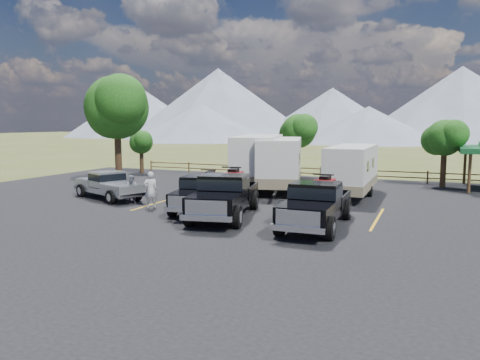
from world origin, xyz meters
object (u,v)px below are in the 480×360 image
at_px(rig_left, 202,191).
at_px(rig_center, 225,194).
at_px(rig_right, 317,203).
at_px(trailer_left, 258,161).
at_px(tree_big_nw, 116,108).
at_px(trailer_center, 280,163).
at_px(trailer_right, 352,170).
at_px(pickup_silver, 109,185).
at_px(person_a, 151,190).
at_px(person_b, 132,189).

xyz_separation_m(rig_left, rig_center, (1.84, -1.19, 0.15)).
distance_m(rig_right, trailer_left, 12.07).
bearing_deg(rig_right, tree_big_nw, 153.52).
bearing_deg(rig_right, trailer_center, 114.76).
distance_m(rig_right, trailer_right, 9.06).
distance_m(tree_big_nw, trailer_left, 10.75).
xyz_separation_m(tree_big_nw, trailer_left, (9.82, 2.41, -3.66)).
bearing_deg(trailer_left, trailer_center, -21.07).
bearing_deg(trailer_right, pickup_silver, -154.02).
xyz_separation_m(rig_left, rig_right, (6.40, -1.65, 0.09)).
relative_size(trailer_left, person_a, 5.35).
xyz_separation_m(rig_left, person_a, (-2.73, -0.63, 0.01)).
height_order(rig_left, person_b, rig_left).
bearing_deg(trailer_right, trailer_center, 169.24).
distance_m(tree_big_nw, trailer_center, 12.26).
distance_m(tree_big_nw, rig_center, 14.49).
height_order(trailer_left, person_a, trailer_left).
bearing_deg(person_a, trailer_left, -142.35).
relative_size(trailer_left, trailer_right, 1.17).
relative_size(rig_center, person_a, 3.68).
bearing_deg(trailer_center, trailer_left, 157.95).
xyz_separation_m(trailer_center, person_b, (-6.15, -8.05, -1.01)).
relative_size(rig_right, trailer_center, 0.66).
height_order(rig_center, person_b, rig_center).
height_order(rig_center, trailer_left, trailer_left).
bearing_deg(trailer_right, person_a, -139.15).
height_order(rig_left, rig_right, rig_right).
xyz_separation_m(rig_center, trailer_left, (-1.88, 9.71, 0.79)).
bearing_deg(person_b, tree_big_nw, 123.57).
relative_size(rig_left, pickup_silver, 1.09).
bearing_deg(rig_left, person_a, -177.77).
bearing_deg(tree_big_nw, pickup_silver, -58.51).
relative_size(rig_center, trailer_left, 0.69).
distance_m(rig_center, trailer_center, 9.51).
distance_m(tree_big_nw, person_a, 10.83).
height_order(trailer_right, pickup_silver, trailer_right).
xyz_separation_m(trailer_left, person_b, (-4.50, -8.28, -1.10)).
bearing_deg(person_a, trailer_center, -151.91).
bearing_deg(pickup_silver, trailer_right, 138.98).
xyz_separation_m(rig_center, trailer_right, (4.61, 8.59, 0.51)).
height_order(rig_center, trailer_right, trailer_right).
xyz_separation_m(trailer_right, pickup_silver, (-13.13, -6.49, -0.77)).
bearing_deg(trailer_right, tree_big_nw, -175.81).
xyz_separation_m(rig_right, person_a, (-9.13, 1.01, -0.08)).
distance_m(rig_left, person_a, 2.81).
relative_size(tree_big_nw, rig_left, 1.26).
xyz_separation_m(person_a, person_b, (-1.81, 0.88, -0.18)).
height_order(rig_right, trailer_left, trailer_left).
height_order(trailer_right, person_a, trailer_right).
relative_size(tree_big_nw, person_a, 4.03).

